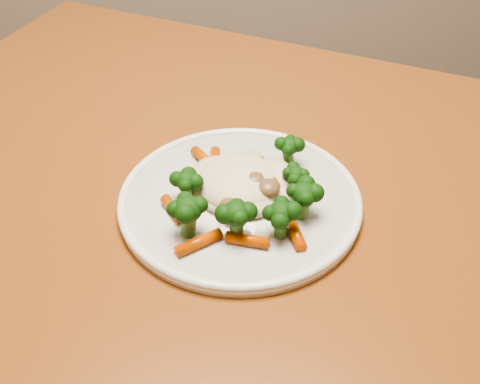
{
  "coord_description": "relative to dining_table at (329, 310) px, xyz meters",
  "views": [
    {
      "loc": [
        -0.36,
        -0.1,
        1.19
      ],
      "look_at": [
        -0.35,
        0.4,
        0.77
      ],
      "focal_mm": 45.0,
      "sensor_mm": 36.0,
      "label": 1
    }
  ],
  "objects": [
    {
      "name": "dining_table",
      "position": [
        0.0,
        0.0,
        0.0
      ],
      "size": [
        1.52,
        1.3,
        0.75
      ],
      "rotation": [
        0.0,
        0.0,
        -0.41
      ],
      "color": "brown",
      "rests_on": "ground"
    },
    {
      "name": "plate",
      "position": [
        -0.1,
        0.07,
        0.1
      ],
      "size": [
        0.27,
        0.27,
        0.01
      ],
      "primitive_type": "cylinder",
      "color": "white",
      "rests_on": "dining_table"
    },
    {
      "name": "meal",
      "position": [
        -0.09,
        0.07,
        0.12
      ],
      "size": [
        0.17,
        0.18,
        0.04
      ],
      "color": "beige",
      "rests_on": "plate"
    }
  ]
}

